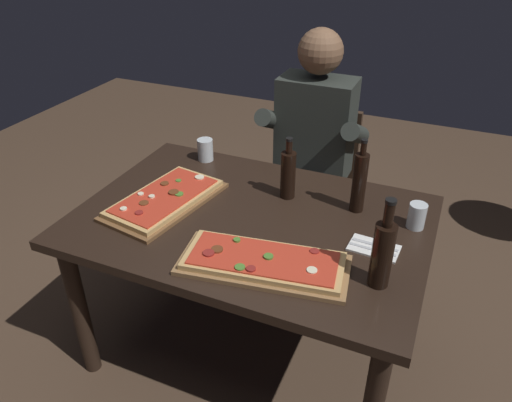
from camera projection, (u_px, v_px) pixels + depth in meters
name	position (u px, v px, depth m)	size (l,w,h in m)	color
ground_plane	(252.00, 346.00, 2.37)	(6.40, 6.40, 0.00)	#4C3828
dining_table	(251.00, 237.00, 2.03)	(1.40, 0.96, 0.74)	black
pizza_rectangular_front	(263.00, 262.00, 1.70)	(0.62, 0.33, 0.05)	olive
pizza_rectangular_left	(165.00, 199.00, 2.06)	(0.37, 0.56, 0.05)	brown
wine_bottle_dark	(288.00, 174.00, 2.06)	(0.06, 0.06, 0.27)	black
oil_bottle_amber	(383.00, 252.00, 1.57)	(0.07, 0.07, 0.33)	black
vinegar_bottle_green	(359.00, 182.00, 1.96)	(0.06, 0.06, 0.32)	black
tumbler_near_camera	(205.00, 150.00, 2.39)	(0.08, 0.08, 0.11)	silver
tumbler_far_side	(417.00, 216.00, 1.90)	(0.07, 0.07, 0.10)	silver
napkin_cutlery_set	(374.00, 248.00, 1.80)	(0.19, 0.12, 0.01)	white
diner_chair	(316.00, 179.00, 2.77)	(0.44, 0.44, 0.87)	#3D2B1E
seated_diner	(312.00, 146.00, 2.55)	(0.53, 0.41, 1.33)	#23232D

